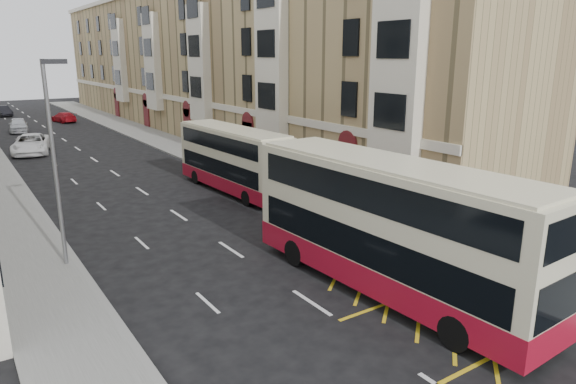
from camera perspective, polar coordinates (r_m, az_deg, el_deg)
ground at (r=15.56m, az=11.82°, el=-17.57°), size 200.00×200.00×0.00m
pavement_right at (r=43.55m, az=-9.23°, el=3.97°), size 4.00×120.00×0.15m
kerb_right at (r=42.77m, az=-11.66°, el=3.65°), size 0.25×120.00×0.15m
kerb_left at (r=39.98m, az=-27.75°, el=1.42°), size 0.25×120.00×0.15m
road_markings at (r=55.43m, az=-23.42°, el=5.21°), size 10.00×110.00×0.01m
terrace_right at (r=59.61m, az=-9.73°, el=14.10°), size 10.75×79.00×15.25m
bus_shelter at (r=20.84m, az=29.37°, el=-4.16°), size 1.65×4.25×2.70m
guard_railing at (r=22.89m, az=12.77°, el=-4.32°), size 0.06×6.56×1.01m
street_lamp_near at (r=21.53m, az=-24.50°, el=3.88°), size 0.93×0.18×8.00m
double_decker_front at (r=18.35m, az=11.19°, el=-3.87°), size 3.29×12.13×4.79m
double_decker_rear at (r=31.82m, az=-6.09°, el=3.60°), size 2.72×10.08×3.98m
litter_bin at (r=19.24m, az=28.90°, el=-10.46°), size 0.56×0.56×0.93m
pedestrian_near at (r=19.55m, az=29.04°, el=-8.72°), size 0.68×0.46×1.81m
pedestrian_mid at (r=23.08m, az=18.41°, el=-4.14°), size 0.90×0.72×1.75m
pedestrian_far at (r=24.41m, az=10.06°, el=-2.67°), size 1.03×0.63×1.64m
white_van at (r=49.53m, az=-26.62°, el=4.79°), size 4.12×6.50×1.67m
car_silver at (r=64.07m, az=-27.77°, el=6.60°), size 2.34×4.81×1.58m
car_dark at (r=81.83m, az=-29.12°, el=7.86°), size 2.19×4.54×1.43m
car_red at (r=71.10m, az=-23.64°, el=7.63°), size 2.63×4.71×1.29m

